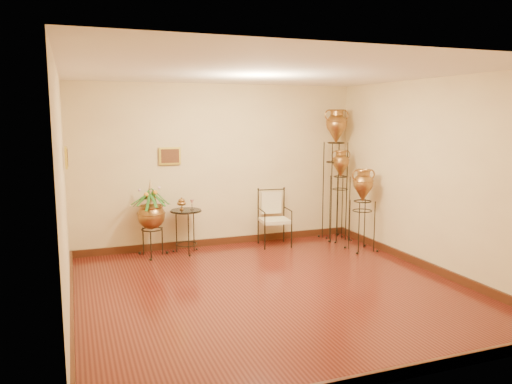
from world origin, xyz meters
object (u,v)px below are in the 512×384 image
object	(u,v)px
planter_urn	(151,212)
armchair	(275,218)
side_table	(186,230)
amphora_mid	(340,195)

from	to	relation	value
planter_urn	armchair	distance (m)	2.13
planter_urn	armchair	xyz separation A→B (m)	(2.12, -0.08, -0.23)
armchair	side_table	xyz separation A→B (m)	(-1.55, 0.08, -0.11)
amphora_mid	planter_urn	bearing A→B (deg)	177.99
amphora_mid	side_table	bearing A→B (deg)	177.57
planter_urn	armchair	world-z (taller)	planter_urn
amphora_mid	side_table	size ratio (longest dim) A/B	1.81
armchair	planter_urn	bearing A→B (deg)	-176.46
amphora_mid	armchair	world-z (taller)	amphora_mid
amphora_mid	side_table	distance (m)	2.86
armchair	side_table	world-z (taller)	armchair
amphora_mid	side_table	world-z (taller)	amphora_mid
planter_urn	side_table	distance (m)	0.66
armchair	amphora_mid	bearing A→B (deg)	4.25
planter_urn	armchair	bearing A→B (deg)	-2.27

